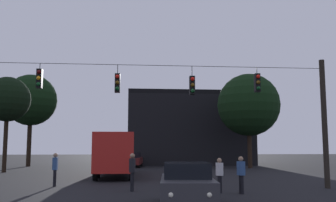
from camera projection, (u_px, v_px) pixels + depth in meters
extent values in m
plane|color=black|center=(144.00, 175.00, 28.31)|extent=(168.00, 168.00, 0.00)
cylinder|color=black|center=(325.00, 123.00, 19.79)|extent=(0.28, 0.28, 6.65)
cylinder|color=black|center=(150.00, 65.00, 19.34)|extent=(18.13, 0.02, 0.02)
cylinder|color=black|center=(40.00, 66.00, 18.85)|extent=(0.03, 0.03, 0.29)
cube|color=black|center=(39.00, 79.00, 18.77)|extent=(0.26, 0.32, 0.95)
sphere|color=#510A0A|center=(39.00, 72.00, 18.63)|extent=(0.20, 0.20, 0.20)
sphere|color=orange|center=(39.00, 78.00, 18.60)|extent=(0.20, 0.20, 0.20)
sphere|color=#0C4219|center=(38.00, 84.00, 18.56)|extent=(0.20, 0.20, 0.20)
cylinder|color=black|center=(118.00, 69.00, 19.17)|extent=(0.03, 0.03, 0.45)
cube|color=black|center=(117.00, 83.00, 19.09)|extent=(0.26, 0.32, 0.95)
sphere|color=red|center=(117.00, 77.00, 18.95)|extent=(0.20, 0.20, 0.20)
sphere|color=#5B3D0C|center=(117.00, 83.00, 18.91)|extent=(0.20, 0.20, 0.20)
sphere|color=#0C4219|center=(117.00, 88.00, 18.87)|extent=(0.20, 0.20, 0.20)
cylinder|color=black|center=(192.00, 71.00, 19.50)|extent=(0.03, 0.03, 0.52)
cube|color=black|center=(192.00, 85.00, 19.41)|extent=(0.26, 0.32, 0.95)
sphere|color=red|center=(193.00, 79.00, 19.27)|extent=(0.20, 0.20, 0.20)
sphere|color=#5B3D0C|center=(193.00, 85.00, 19.23)|extent=(0.20, 0.20, 0.20)
sphere|color=#0C4219|center=(193.00, 91.00, 19.20)|extent=(0.20, 0.20, 0.20)
cylinder|color=black|center=(257.00, 71.00, 19.81)|extent=(0.03, 0.03, 0.33)
cube|color=black|center=(257.00, 83.00, 19.73)|extent=(0.26, 0.32, 0.95)
sphere|color=red|center=(258.00, 77.00, 19.59)|extent=(0.20, 0.20, 0.20)
sphere|color=#5B3D0C|center=(258.00, 82.00, 19.55)|extent=(0.20, 0.20, 0.20)
sphere|color=#0C4219|center=(258.00, 88.00, 19.52)|extent=(0.20, 0.20, 0.20)
cube|color=#B21E19|center=(116.00, 152.00, 28.24)|extent=(2.65, 11.03, 2.50)
cube|color=black|center=(116.00, 143.00, 28.32)|extent=(2.68, 10.37, 0.70)
cylinder|color=black|center=(104.00, 166.00, 31.89)|extent=(0.29, 1.00, 1.00)
cylinder|color=black|center=(130.00, 166.00, 32.12)|extent=(0.29, 1.00, 1.00)
cylinder|color=black|center=(98.00, 171.00, 25.81)|extent=(0.29, 1.00, 1.00)
cylinder|color=black|center=(131.00, 170.00, 26.03)|extent=(0.29, 1.00, 1.00)
cylinder|color=black|center=(95.00, 173.00, 23.85)|extent=(0.29, 1.00, 1.00)
cylinder|color=black|center=(131.00, 172.00, 24.08)|extent=(0.29, 1.00, 1.00)
cube|color=beige|center=(117.00, 144.00, 31.58)|extent=(2.57, 0.83, 0.56)
cube|color=beige|center=(115.00, 143.00, 25.60)|extent=(2.57, 0.83, 0.56)
cube|color=#2D2D33|center=(187.00, 187.00, 13.50)|extent=(2.19, 4.45, 0.68)
cube|color=black|center=(187.00, 170.00, 13.72)|extent=(1.79, 2.46, 0.52)
cylinder|color=black|center=(206.00, 192.00, 14.86)|extent=(0.28, 0.66, 0.64)
cylinder|color=black|center=(165.00, 192.00, 14.87)|extent=(0.28, 0.66, 0.64)
sphere|color=white|center=(209.00, 195.00, 11.41)|extent=(0.18, 0.18, 0.18)
sphere|color=white|center=(171.00, 195.00, 11.41)|extent=(0.18, 0.18, 0.18)
cube|color=#511919|center=(133.00, 161.00, 39.90)|extent=(2.20, 4.45, 0.68)
cube|color=black|center=(132.00, 155.00, 39.83)|extent=(1.80, 2.46, 0.52)
cylinder|color=black|center=(127.00, 164.00, 41.27)|extent=(0.28, 0.66, 0.64)
cylinder|color=black|center=(141.00, 164.00, 41.26)|extent=(0.28, 0.66, 0.64)
cylinder|color=black|center=(123.00, 165.00, 38.46)|extent=(0.28, 0.66, 0.64)
cylinder|color=black|center=(139.00, 165.00, 38.45)|extent=(0.28, 0.66, 0.64)
sphere|color=white|center=(129.00, 160.00, 41.99)|extent=(0.18, 0.18, 0.18)
sphere|color=white|center=(140.00, 160.00, 41.98)|extent=(0.18, 0.18, 0.18)
cylinder|color=black|center=(132.00, 182.00, 18.02)|extent=(0.14, 0.14, 0.88)
cylinder|color=black|center=(132.00, 182.00, 18.18)|extent=(0.14, 0.14, 0.88)
cube|color=black|center=(132.00, 165.00, 18.19)|extent=(0.31, 0.40, 0.66)
sphere|color=#8C6B51|center=(132.00, 156.00, 18.25)|extent=(0.24, 0.24, 0.24)
cylinder|color=black|center=(220.00, 184.00, 17.38)|extent=(0.14, 0.14, 0.78)
cylinder|color=black|center=(219.00, 184.00, 17.53)|extent=(0.14, 0.14, 0.78)
cube|color=silver|center=(219.00, 169.00, 17.54)|extent=(0.29, 0.39, 0.58)
sphere|color=#8C6B51|center=(219.00, 160.00, 17.59)|extent=(0.21, 0.21, 0.21)
cylinder|color=black|center=(54.00, 178.00, 20.17)|extent=(0.14, 0.14, 0.87)
cylinder|color=black|center=(55.00, 178.00, 20.33)|extent=(0.14, 0.14, 0.87)
cube|color=#2D4C7F|center=(55.00, 164.00, 20.34)|extent=(0.25, 0.36, 0.65)
sphere|color=#8C6B51|center=(55.00, 155.00, 20.39)|extent=(0.24, 0.24, 0.24)
cylinder|color=black|center=(242.00, 185.00, 17.02)|extent=(0.14, 0.14, 0.82)
cylinder|color=black|center=(240.00, 184.00, 17.17)|extent=(0.14, 0.14, 0.82)
cube|color=#2D4C7F|center=(241.00, 168.00, 17.18)|extent=(0.31, 0.40, 0.62)
sphere|color=#8C6B51|center=(241.00, 159.00, 17.23)|extent=(0.22, 0.22, 0.22)
cube|color=black|center=(186.00, 131.00, 48.64)|extent=(14.67, 11.55, 8.13)
cube|color=black|center=(186.00, 98.00, 49.16)|extent=(14.67, 11.55, 0.50)
cylinder|color=black|center=(29.00, 142.00, 41.66)|extent=(0.48, 0.48, 5.28)
sphere|color=black|center=(31.00, 100.00, 42.22)|extent=(5.66, 5.66, 5.66)
cylinder|color=black|center=(5.00, 143.00, 31.86)|extent=(0.35, 0.35, 4.78)
sphere|color=black|center=(8.00, 99.00, 32.31)|extent=(3.81, 3.81, 3.81)
cylinder|color=black|center=(250.00, 147.00, 38.39)|extent=(0.44, 0.44, 4.15)
sphere|color=black|center=(249.00, 105.00, 38.90)|extent=(6.33, 6.33, 6.33)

